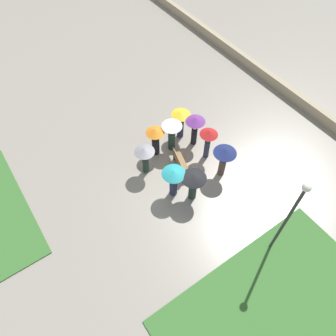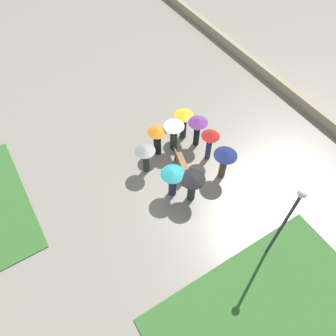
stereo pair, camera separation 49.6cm
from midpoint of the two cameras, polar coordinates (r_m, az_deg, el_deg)
ground_plane at (r=16.33m, az=2.96°, el=-3.22°), size 90.00×90.00×0.00m
parapet_wall at (r=21.12m, az=24.94°, el=8.77°), size 45.00×0.35×0.66m
park_bench at (r=16.54m, az=3.16°, el=0.62°), size 1.69×0.84×0.90m
lamp_post at (r=12.75m, az=21.15°, el=-8.09°), size 0.32×0.32×4.89m
crowd_person_teal at (r=15.00m, az=1.76°, el=-1.69°), size 1.12×1.12×1.85m
crowd_person_white at (r=16.84m, az=1.86°, el=6.29°), size 1.07×1.07×1.90m
crowd_person_black at (r=14.89m, az=5.21°, el=-2.49°), size 1.17×1.17×1.82m
crowd_person_grey at (r=15.89m, az=-3.07°, el=2.37°), size 1.00×1.00×1.76m
crowd_person_navy at (r=15.80m, az=10.75°, el=1.66°), size 1.13×1.13×1.91m
crowd_person_purple at (r=17.02m, az=6.01°, el=7.37°), size 1.03×1.03×1.92m
crowd_person_orange at (r=16.69m, az=-1.06°, el=5.40°), size 0.96×0.96×1.82m
crowd_person_yellow at (r=17.49m, az=3.56°, el=8.23°), size 1.03×1.03×1.81m
crowd_person_red at (r=16.43m, az=8.18°, el=4.97°), size 0.92×0.92×1.96m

